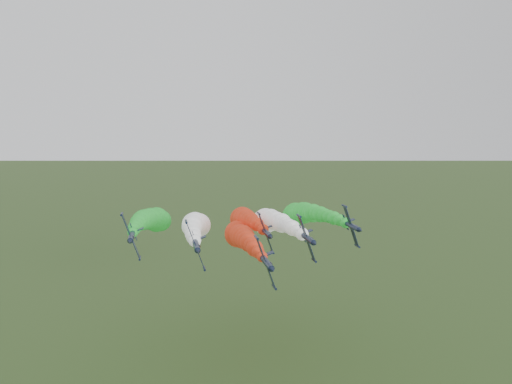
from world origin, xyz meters
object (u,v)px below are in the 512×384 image
(jet_lead, at_px, (240,235))
(jet_inner_left, at_px, (195,225))
(jet_inner_right, at_px, (269,221))
(jet_outer_left, at_px, (153,220))
(jet_trail, at_px, (244,219))
(jet_outer_right, at_px, (301,214))

(jet_lead, height_order, jet_inner_left, jet_inner_left)
(jet_inner_right, xyz_separation_m, jet_outer_left, (-31.47, 5.22, 0.44))
(jet_inner_left, xyz_separation_m, jet_inner_right, (20.24, 2.60, -0.11))
(jet_lead, height_order, jet_trail, jet_lead)
(jet_outer_right, relative_size, jet_trail, 1.00)
(jet_inner_right, xyz_separation_m, jet_outer_right, (11.81, 9.00, 0.07))
(jet_lead, xyz_separation_m, jet_trail, (4.94, 24.54, -0.44))
(jet_inner_right, distance_m, jet_trail, 15.98)
(jet_inner_left, bearing_deg, jet_trail, 48.51)
(jet_trail, bearing_deg, jet_outer_right, -20.87)
(jet_inner_right, bearing_deg, jet_trail, 106.44)
(jet_inner_right, bearing_deg, jet_outer_left, 170.58)
(jet_outer_right, bearing_deg, jet_trail, 159.13)
(jet_lead, distance_m, jet_outer_left, 26.48)
(jet_inner_left, relative_size, jet_outer_left, 1.00)
(jet_outer_left, distance_m, jet_outer_right, 43.44)
(jet_trail, bearing_deg, jet_lead, -101.39)
(jet_lead, bearing_deg, jet_outer_right, 40.80)
(jet_outer_left, bearing_deg, jet_outer_right, 4.99)
(jet_lead, relative_size, jet_outer_right, 0.99)
(jet_lead, bearing_deg, jet_inner_right, 44.71)
(jet_outer_left, height_order, jet_outer_right, jet_outer_left)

